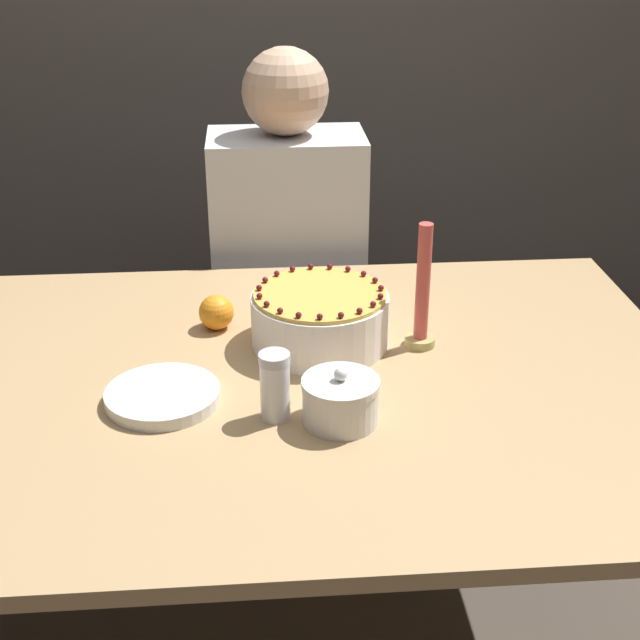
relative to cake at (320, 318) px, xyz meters
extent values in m
cube|color=tan|center=(-0.09, -0.14, -0.07)|extent=(1.61, 1.10, 0.03)
cylinder|color=tan|center=(0.66, 0.35, -0.43)|extent=(0.07, 0.07, 0.69)
cylinder|color=white|center=(0.00, 0.00, 0.00)|extent=(0.28, 0.28, 0.11)
cylinder|color=gold|center=(0.00, 0.00, 0.05)|extent=(0.27, 0.27, 0.01)
sphere|color=maroon|center=(0.12, 0.00, 0.06)|extent=(0.01, 0.01, 0.01)
sphere|color=maroon|center=(0.12, 0.04, 0.06)|extent=(0.01, 0.01, 0.01)
sphere|color=maroon|center=(0.10, 0.08, 0.06)|extent=(0.01, 0.01, 0.01)
sphere|color=maroon|center=(0.07, 0.10, 0.06)|extent=(0.01, 0.01, 0.01)
sphere|color=maroon|center=(0.03, 0.12, 0.06)|extent=(0.01, 0.01, 0.01)
sphere|color=maroon|center=(-0.01, 0.12, 0.06)|extent=(0.01, 0.01, 0.01)
sphere|color=maroon|center=(-0.05, 0.11, 0.06)|extent=(0.01, 0.01, 0.01)
sphere|color=maroon|center=(-0.08, 0.09, 0.06)|extent=(0.01, 0.01, 0.01)
sphere|color=maroon|center=(-0.11, 0.06, 0.06)|extent=(0.01, 0.01, 0.01)
sphere|color=maroon|center=(-0.12, 0.02, 0.06)|extent=(0.01, 0.01, 0.01)
sphere|color=maroon|center=(-0.12, -0.02, 0.06)|extent=(0.01, 0.01, 0.01)
sphere|color=maroon|center=(-0.11, -0.06, 0.06)|extent=(0.01, 0.01, 0.01)
sphere|color=maroon|center=(-0.08, -0.09, 0.06)|extent=(0.01, 0.01, 0.01)
sphere|color=maroon|center=(-0.05, -0.11, 0.06)|extent=(0.01, 0.01, 0.01)
sphere|color=maroon|center=(-0.01, -0.12, 0.06)|extent=(0.01, 0.01, 0.01)
sphere|color=maroon|center=(0.03, -0.12, 0.06)|extent=(0.01, 0.01, 0.01)
sphere|color=maroon|center=(0.07, -0.10, 0.06)|extent=(0.01, 0.01, 0.01)
sphere|color=maroon|center=(0.10, -0.08, 0.06)|extent=(0.01, 0.01, 0.01)
sphere|color=maroon|center=(0.12, -0.04, 0.06)|extent=(0.01, 0.01, 0.01)
cylinder|color=silver|center=(0.01, -0.30, -0.02)|extent=(0.13, 0.13, 0.07)
cylinder|color=silver|center=(0.01, -0.30, 0.02)|extent=(0.14, 0.14, 0.01)
sphere|color=silver|center=(0.01, -0.30, 0.04)|extent=(0.02, 0.02, 0.02)
cylinder|color=white|center=(-0.10, -0.27, 0.00)|extent=(0.05, 0.05, 0.11)
cylinder|color=silver|center=(-0.10, -0.27, 0.06)|extent=(0.06, 0.06, 0.02)
cylinder|color=silver|center=(-0.30, -0.21, -0.05)|extent=(0.21, 0.21, 0.01)
cylinder|color=silver|center=(-0.30, -0.21, -0.04)|extent=(0.21, 0.21, 0.01)
cylinder|color=silver|center=(-0.30, -0.21, -0.04)|extent=(0.21, 0.21, 0.01)
cylinder|color=tan|center=(0.20, -0.02, -0.05)|extent=(0.06, 0.06, 0.02)
cylinder|color=#CC4C47|center=(0.20, -0.02, 0.08)|extent=(0.03, 0.03, 0.24)
sphere|color=orange|center=(-0.21, 0.09, -0.02)|extent=(0.07, 0.07, 0.07)
cube|color=#2D2D38|center=(-0.04, 0.61, -0.55)|extent=(0.34, 0.34, 0.45)
cube|color=silver|center=(-0.04, 0.61, -0.05)|extent=(0.40, 0.24, 0.55)
sphere|color=#D8AD8C|center=(-0.04, 0.61, 0.33)|extent=(0.22, 0.22, 0.22)
camera|label=1|loc=(-0.13, -1.61, 0.79)|focal=50.00mm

